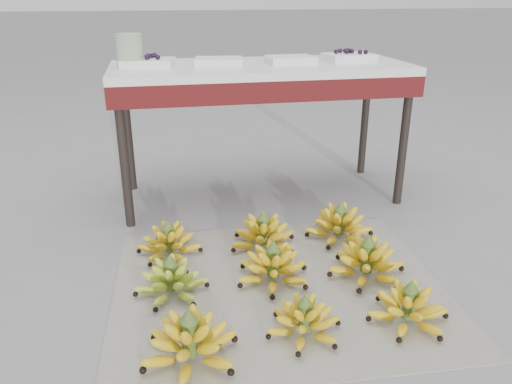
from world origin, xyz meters
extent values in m
plane|color=gray|center=(0.00, 0.00, 0.00)|extent=(60.00, 60.00, 0.00)
cube|color=white|center=(-0.01, 0.02, 0.00)|extent=(1.30, 1.11, 0.01)
ellipsoid|color=yellow|center=(-0.38, -0.32, 0.05)|extent=(0.34, 0.34, 0.09)
ellipsoid|color=yellow|center=(-0.38, -0.32, 0.09)|extent=(0.24, 0.24, 0.07)
ellipsoid|color=yellow|center=(-0.38, -0.32, 0.13)|extent=(0.15, 0.15, 0.06)
cylinder|color=#445C21|center=(-0.38, -0.32, 0.09)|extent=(0.05, 0.05, 0.12)
cone|color=#445C21|center=(-0.38, -0.32, 0.17)|extent=(0.06, 0.06, 0.05)
ellipsoid|color=yellow|center=(0.00, -0.27, 0.04)|extent=(0.31, 0.31, 0.07)
ellipsoid|color=yellow|center=(0.00, -0.27, 0.08)|extent=(0.22, 0.22, 0.06)
ellipsoid|color=yellow|center=(0.00, -0.27, 0.11)|extent=(0.14, 0.14, 0.05)
cylinder|color=#445C21|center=(0.00, -0.27, 0.08)|extent=(0.04, 0.04, 0.10)
cone|color=#445C21|center=(0.00, -0.27, 0.14)|extent=(0.05, 0.05, 0.04)
ellipsoid|color=yellow|center=(0.37, -0.28, 0.05)|extent=(0.36, 0.36, 0.08)
ellipsoid|color=yellow|center=(0.37, -0.28, 0.08)|extent=(0.25, 0.25, 0.06)
ellipsoid|color=yellow|center=(0.37, -0.28, 0.12)|extent=(0.16, 0.16, 0.05)
cylinder|color=#445C21|center=(0.37, -0.28, 0.08)|extent=(0.04, 0.04, 0.11)
cone|color=#445C21|center=(0.37, -0.28, 0.15)|extent=(0.05, 0.05, 0.04)
ellipsoid|color=#94C13C|center=(-0.42, 0.05, 0.05)|extent=(0.31, 0.31, 0.08)
ellipsoid|color=#94C13C|center=(-0.42, 0.05, 0.08)|extent=(0.22, 0.22, 0.06)
ellipsoid|color=#94C13C|center=(-0.42, 0.05, 0.11)|extent=(0.14, 0.14, 0.05)
cylinder|color=#445C21|center=(-0.42, 0.05, 0.08)|extent=(0.04, 0.04, 0.11)
cone|color=#445C21|center=(-0.42, 0.05, 0.15)|extent=(0.05, 0.05, 0.04)
ellipsoid|color=yellow|center=(-0.02, 0.06, 0.05)|extent=(0.31, 0.31, 0.09)
ellipsoid|color=yellow|center=(-0.02, 0.06, 0.09)|extent=(0.22, 0.22, 0.06)
ellipsoid|color=yellow|center=(-0.02, 0.06, 0.12)|extent=(0.14, 0.14, 0.05)
cylinder|color=#445C21|center=(-0.02, 0.06, 0.09)|extent=(0.05, 0.05, 0.12)
cone|color=#445C21|center=(-0.02, 0.06, 0.16)|extent=(0.06, 0.06, 0.04)
ellipsoid|color=yellow|center=(0.35, 0.03, 0.05)|extent=(0.40, 0.40, 0.09)
ellipsoid|color=yellow|center=(0.35, 0.03, 0.09)|extent=(0.28, 0.28, 0.07)
ellipsoid|color=yellow|center=(0.35, 0.03, 0.13)|extent=(0.18, 0.18, 0.06)
cylinder|color=#445C21|center=(0.35, 0.03, 0.09)|extent=(0.05, 0.05, 0.12)
cone|color=#445C21|center=(0.35, 0.03, 0.17)|extent=(0.06, 0.06, 0.04)
ellipsoid|color=yellow|center=(-0.41, 0.36, 0.05)|extent=(0.34, 0.34, 0.08)
ellipsoid|color=yellow|center=(-0.41, 0.36, 0.08)|extent=(0.24, 0.24, 0.06)
ellipsoid|color=yellow|center=(-0.41, 0.36, 0.11)|extent=(0.16, 0.16, 0.05)
cylinder|color=#445C21|center=(-0.41, 0.36, 0.08)|extent=(0.04, 0.04, 0.11)
cone|color=#445C21|center=(-0.41, 0.36, 0.15)|extent=(0.05, 0.05, 0.04)
ellipsoid|color=yellow|center=(0.00, 0.34, 0.05)|extent=(0.34, 0.34, 0.09)
ellipsoid|color=yellow|center=(0.00, 0.34, 0.09)|extent=(0.24, 0.24, 0.07)
ellipsoid|color=yellow|center=(0.00, 0.34, 0.12)|extent=(0.16, 0.16, 0.05)
cylinder|color=#445C21|center=(0.00, 0.34, 0.09)|extent=(0.05, 0.05, 0.12)
cone|color=#445C21|center=(0.00, 0.34, 0.16)|extent=(0.06, 0.06, 0.04)
ellipsoid|color=yellow|center=(0.36, 0.36, 0.05)|extent=(0.35, 0.35, 0.09)
ellipsoid|color=yellow|center=(0.36, 0.36, 0.09)|extent=(0.25, 0.25, 0.07)
ellipsoid|color=yellow|center=(0.36, 0.36, 0.13)|extent=(0.16, 0.16, 0.06)
cylinder|color=#445C21|center=(0.36, 0.36, 0.09)|extent=(0.05, 0.05, 0.12)
cone|color=#445C21|center=(0.36, 0.36, 0.17)|extent=(0.06, 0.06, 0.04)
cylinder|color=black|center=(-0.59, 0.70, 0.34)|extent=(0.04, 0.04, 0.68)
cylinder|color=black|center=(0.81, 0.70, 0.34)|extent=(0.04, 0.04, 0.68)
cylinder|color=black|center=(-0.59, 1.20, 0.34)|extent=(0.04, 0.04, 0.68)
cylinder|color=black|center=(0.81, 1.20, 0.34)|extent=(0.04, 0.04, 0.68)
cube|color=#490F0D|center=(0.11, 0.95, 0.63)|extent=(1.50, 0.60, 0.10)
cube|color=silver|center=(0.11, 0.95, 0.70)|extent=(1.50, 0.60, 0.04)
cube|color=silver|center=(-0.44, 0.95, 0.74)|extent=(0.27, 0.22, 0.04)
sphere|color=black|center=(-0.45, 0.93, 0.77)|extent=(0.02, 0.02, 0.02)
sphere|color=black|center=(-0.40, 0.90, 0.77)|extent=(0.02, 0.02, 0.02)
sphere|color=black|center=(-0.42, 0.97, 0.77)|extent=(0.02, 0.02, 0.02)
sphere|color=black|center=(-0.45, 0.91, 0.77)|extent=(0.02, 0.02, 0.02)
sphere|color=black|center=(-0.40, 0.90, 0.77)|extent=(0.02, 0.02, 0.02)
sphere|color=black|center=(-0.44, 0.97, 0.77)|extent=(0.02, 0.02, 0.02)
sphere|color=black|center=(-0.44, 0.93, 0.77)|extent=(0.02, 0.02, 0.02)
sphere|color=black|center=(-0.41, 1.00, 0.77)|extent=(0.02, 0.02, 0.02)
cube|color=silver|center=(-0.10, 0.94, 0.74)|extent=(0.25, 0.20, 0.04)
cube|color=silver|center=(0.26, 0.93, 0.74)|extent=(0.24, 0.18, 0.04)
cube|color=silver|center=(0.58, 0.95, 0.74)|extent=(0.27, 0.21, 0.04)
sphere|color=black|center=(0.51, 0.96, 0.77)|extent=(0.02, 0.02, 0.02)
sphere|color=black|center=(0.63, 0.91, 0.77)|extent=(0.02, 0.02, 0.02)
sphere|color=black|center=(0.66, 0.91, 0.77)|extent=(0.02, 0.02, 0.02)
sphere|color=black|center=(0.56, 0.94, 0.77)|extent=(0.02, 0.02, 0.02)
sphere|color=black|center=(0.60, 1.01, 0.77)|extent=(0.02, 0.02, 0.02)
sphere|color=black|center=(0.55, 0.99, 0.77)|extent=(0.02, 0.02, 0.02)
sphere|color=black|center=(0.57, 0.99, 0.77)|extent=(0.02, 0.02, 0.02)
sphere|color=black|center=(0.60, 0.98, 0.77)|extent=(0.02, 0.02, 0.02)
sphere|color=black|center=(0.60, 0.96, 0.77)|extent=(0.02, 0.02, 0.02)
cylinder|color=#D4F0BF|center=(-0.53, 0.95, 0.80)|extent=(0.15, 0.15, 0.16)
camera|label=1|loc=(-0.43, -1.57, 1.06)|focal=35.00mm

